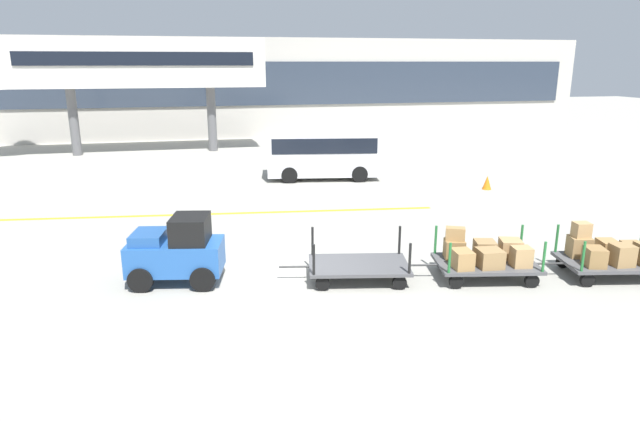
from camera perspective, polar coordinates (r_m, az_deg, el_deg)
ground_plane at (r=12.92m, az=-1.88°, el=-7.09°), size 120.00×120.00×0.00m
apron_lead_line at (r=18.77m, az=-15.56°, el=-0.47°), size 17.79×2.20×0.01m
terminal_building at (r=37.82m, az=-9.55°, el=12.55°), size 50.61×2.51×6.50m
jet_bridge at (r=32.06m, az=-21.42°, el=14.14°), size 15.42×3.00×6.20m
baggage_tug at (r=12.85m, az=-14.76°, el=-4.16°), size 2.27×1.56×1.58m
baggage_cart_lead at (r=12.73m, az=4.03°, el=-5.79°), size 3.08×1.80×1.10m
baggage_cart_middle at (r=13.31m, az=16.95°, el=-4.61°), size 3.08×1.80×1.16m
baggage_cart_tail at (r=14.54m, az=28.20°, el=-4.08°), size 3.08×1.80×1.25m
shuttle_van at (r=23.70m, az=0.34°, el=6.33°), size 5.03×2.61×2.10m
safety_cone_near at (r=22.75m, az=17.12°, el=2.82°), size 0.36×0.36×0.55m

